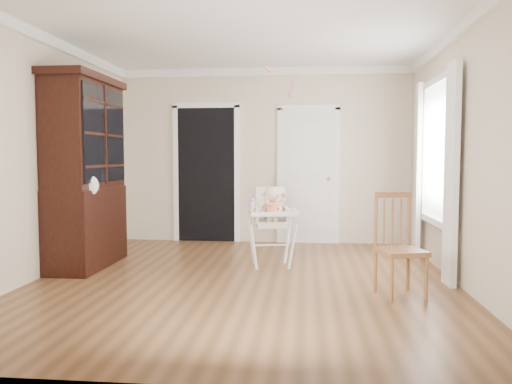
# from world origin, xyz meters

# --- Properties ---
(floor) EXTENTS (5.00, 5.00, 0.00)m
(floor) POSITION_xyz_m (0.00, 0.00, 0.00)
(floor) COLOR #54391D
(floor) RESTS_ON ground
(ceiling) EXTENTS (5.00, 5.00, 0.00)m
(ceiling) POSITION_xyz_m (0.00, 0.00, 2.70)
(ceiling) COLOR white
(ceiling) RESTS_ON wall_back
(wall_back) EXTENTS (4.50, 0.00, 4.50)m
(wall_back) POSITION_xyz_m (0.00, 2.50, 1.35)
(wall_back) COLOR beige
(wall_back) RESTS_ON floor
(wall_left) EXTENTS (0.00, 5.00, 5.00)m
(wall_left) POSITION_xyz_m (-2.25, 0.00, 1.35)
(wall_left) COLOR beige
(wall_left) RESTS_ON floor
(wall_right) EXTENTS (0.00, 5.00, 5.00)m
(wall_right) POSITION_xyz_m (2.25, 0.00, 1.35)
(wall_right) COLOR beige
(wall_right) RESTS_ON floor
(crown_molding) EXTENTS (4.50, 5.00, 0.12)m
(crown_molding) POSITION_xyz_m (0.00, 0.00, 2.64)
(crown_molding) COLOR white
(crown_molding) RESTS_ON ceiling
(doorway) EXTENTS (1.06, 0.05, 2.22)m
(doorway) POSITION_xyz_m (-0.90, 2.48, 1.11)
(doorway) COLOR black
(doorway) RESTS_ON wall_back
(closet_door) EXTENTS (0.96, 0.09, 2.13)m
(closet_door) POSITION_xyz_m (0.70, 2.48, 1.02)
(closet_door) COLOR white
(closet_door) RESTS_ON wall_back
(window_right) EXTENTS (0.13, 1.84, 2.30)m
(window_right) POSITION_xyz_m (2.18, 0.80, 1.29)
(window_right) COLOR white
(window_right) RESTS_ON wall_right
(high_chair) EXTENTS (0.66, 0.78, 0.99)m
(high_chair) POSITION_xyz_m (0.25, 0.74, 0.61)
(high_chair) COLOR white
(high_chair) RESTS_ON floor
(baby) EXTENTS (0.31, 0.23, 0.44)m
(baby) POSITION_xyz_m (0.25, 0.77, 0.75)
(baby) COLOR beige
(baby) RESTS_ON high_chair
(cake) EXTENTS (0.24, 0.24, 0.11)m
(cake) POSITION_xyz_m (0.30, 0.48, 0.74)
(cake) COLOR silver
(cake) RESTS_ON high_chair
(sippy_cup) EXTENTS (0.08, 0.08, 0.19)m
(sippy_cup) POSITION_xyz_m (0.03, 0.59, 0.76)
(sippy_cup) COLOR pink
(sippy_cup) RESTS_ON high_chair
(china_cabinet) EXTENTS (0.61, 1.36, 2.30)m
(china_cabinet) POSITION_xyz_m (-1.99, 0.52, 1.15)
(china_cabinet) COLOR black
(china_cabinet) RESTS_ON floor
(dining_chair) EXTENTS (0.50, 0.50, 0.99)m
(dining_chair) POSITION_xyz_m (1.56, -0.43, 0.46)
(dining_chair) COLOR brown
(dining_chair) RESTS_ON floor
(streamer) EXTENTS (0.12, 0.48, 0.15)m
(streamer) POSITION_xyz_m (0.28, -0.14, 2.22)
(streamer) COLOR pink
(streamer) RESTS_ON ceiling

